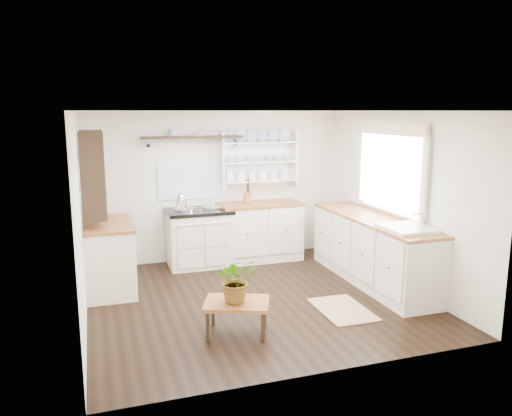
% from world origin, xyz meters
% --- Properties ---
extents(floor, '(4.00, 3.80, 0.01)m').
position_xyz_m(floor, '(0.00, 0.00, 0.00)').
color(floor, black).
rests_on(floor, ground).
extents(wall_back, '(4.00, 0.02, 2.30)m').
position_xyz_m(wall_back, '(0.00, 1.90, 1.15)').
color(wall_back, beige).
rests_on(wall_back, ground).
extents(wall_right, '(0.02, 3.80, 2.30)m').
position_xyz_m(wall_right, '(2.00, 0.00, 1.15)').
color(wall_right, beige).
rests_on(wall_right, ground).
extents(wall_left, '(0.02, 3.80, 2.30)m').
position_xyz_m(wall_left, '(-2.00, 0.00, 1.15)').
color(wall_left, beige).
rests_on(wall_left, ground).
extents(ceiling, '(4.00, 3.80, 0.01)m').
position_xyz_m(ceiling, '(0.00, 0.00, 2.30)').
color(ceiling, white).
rests_on(ceiling, wall_back).
extents(window, '(0.08, 1.55, 1.22)m').
position_xyz_m(window, '(1.95, 0.15, 1.56)').
color(window, white).
rests_on(window, wall_right).
extents(aga_cooker, '(0.96, 0.67, 0.89)m').
position_xyz_m(aga_cooker, '(-0.37, 1.57, 0.44)').
color(aga_cooker, beige).
rests_on(aga_cooker, floor).
extents(back_cabinets, '(1.27, 0.63, 0.90)m').
position_xyz_m(back_cabinets, '(0.60, 1.60, 0.46)').
color(back_cabinets, beige).
rests_on(back_cabinets, floor).
extents(right_cabinets, '(0.62, 2.43, 0.90)m').
position_xyz_m(right_cabinets, '(1.70, 0.10, 0.46)').
color(right_cabinets, beige).
rests_on(right_cabinets, floor).
extents(belfast_sink, '(0.55, 0.60, 0.45)m').
position_xyz_m(belfast_sink, '(1.70, -0.65, 0.80)').
color(belfast_sink, white).
rests_on(belfast_sink, right_cabinets).
extents(left_cabinets, '(0.62, 1.13, 0.90)m').
position_xyz_m(left_cabinets, '(-1.70, 0.90, 0.46)').
color(left_cabinets, beige).
rests_on(left_cabinets, floor).
extents(plate_rack, '(1.20, 0.22, 0.90)m').
position_xyz_m(plate_rack, '(0.65, 1.86, 1.56)').
color(plate_rack, white).
rests_on(plate_rack, wall_back).
extents(high_shelf, '(1.50, 0.29, 0.16)m').
position_xyz_m(high_shelf, '(-0.40, 1.78, 1.91)').
color(high_shelf, black).
rests_on(high_shelf, wall_back).
extents(left_shelving, '(0.28, 0.80, 1.05)m').
position_xyz_m(left_shelving, '(-1.84, 0.90, 1.55)').
color(left_shelving, black).
rests_on(left_shelving, wall_left).
extents(kettle, '(0.17, 0.17, 0.21)m').
position_xyz_m(kettle, '(-0.65, 1.45, 1.03)').
color(kettle, silver).
rests_on(kettle, aga_cooker).
extents(utensil_crock, '(0.13, 0.13, 0.15)m').
position_xyz_m(utensil_crock, '(0.42, 1.68, 0.98)').
color(utensil_crock, '#A2613B').
rests_on(utensil_crock, back_cabinets).
extents(center_table, '(0.79, 0.68, 0.36)m').
position_xyz_m(center_table, '(-0.50, -0.89, 0.31)').
color(center_table, brown).
rests_on(center_table, floor).
extents(potted_plant, '(0.46, 0.41, 0.48)m').
position_xyz_m(potted_plant, '(-0.50, -0.89, 0.60)').
color(potted_plant, '#3F7233').
rests_on(potted_plant, center_table).
extents(floor_rug, '(0.56, 0.86, 0.02)m').
position_xyz_m(floor_rug, '(0.85, -0.68, 0.01)').
color(floor_rug, '#9A8159').
rests_on(floor_rug, floor).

